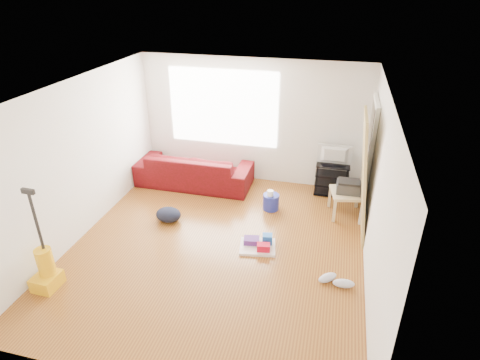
% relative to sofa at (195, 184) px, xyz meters
% --- Properties ---
extents(room, '(4.51, 5.01, 2.51)m').
position_rel_sofa_xyz_m(room, '(1.15, -1.80, 1.25)').
color(room, brown).
rests_on(room, ground).
extents(sofa, '(2.31, 0.90, 0.67)m').
position_rel_sofa_xyz_m(sofa, '(0.00, 0.00, 0.00)').
color(sofa, '#340A05').
rests_on(sofa, ground).
extents(tv_stand, '(0.64, 0.37, 0.63)m').
position_rel_sofa_xyz_m(tv_stand, '(2.72, 0.27, 0.32)').
color(tv_stand, black).
rests_on(tv_stand, ground).
extents(tv, '(0.64, 0.08, 0.37)m').
position_rel_sofa_xyz_m(tv, '(2.72, 0.27, 0.82)').
color(tv, black).
rests_on(tv, tv_stand).
extents(side_table, '(0.66, 0.66, 0.46)m').
position_rel_sofa_xyz_m(side_table, '(3.02, -0.44, 0.38)').
color(side_table, '#C1B08B').
rests_on(side_table, ground).
extents(printer, '(0.42, 0.33, 0.22)m').
position_rel_sofa_xyz_m(printer, '(3.02, -0.44, 0.56)').
color(printer, '#2F2F31').
rests_on(printer, side_table).
extents(bucket, '(0.30, 0.30, 0.29)m').
position_rel_sofa_xyz_m(bucket, '(1.69, -0.59, 0.00)').
color(bucket, navy).
rests_on(bucket, ground).
extents(toilet_paper, '(0.11, 0.11, 0.11)m').
position_rel_sofa_xyz_m(toilet_paper, '(1.68, -0.63, 0.20)').
color(toilet_paper, white).
rests_on(toilet_paper, bucket).
extents(cleaning_tray, '(0.62, 0.53, 0.20)m').
position_rel_sofa_xyz_m(cleaning_tray, '(1.72, -1.81, 0.06)').
color(cleaning_tray, white).
rests_on(cleaning_tray, ground).
extents(backpack, '(0.45, 0.36, 0.24)m').
position_rel_sofa_xyz_m(backpack, '(0.02, -1.42, 0.00)').
color(backpack, black).
rests_on(backpack, ground).
extents(sneakers, '(0.53, 0.29, 0.12)m').
position_rel_sofa_xyz_m(sneakers, '(2.92, -2.37, 0.06)').
color(sneakers, silver).
rests_on(sneakers, ground).
extents(vacuum, '(0.32, 0.37, 1.49)m').
position_rel_sofa_xyz_m(vacuum, '(-0.93, -3.37, 0.28)').
color(vacuum, '#EEAA0F').
rests_on(vacuum, ground).
extents(door_panel, '(0.26, 0.83, 2.08)m').
position_rel_sofa_xyz_m(door_panel, '(3.20, -1.05, 0.00)').
color(door_panel, '#A78A4C').
rests_on(door_panel, ground).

